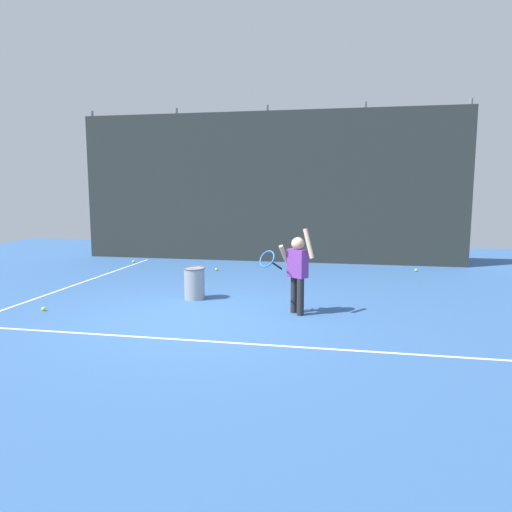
% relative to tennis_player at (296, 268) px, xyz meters
% --- Properties ---
extents(ground_plane, '(20.00, 20.00, 0.00)m').
position_rel_tennis_player_xyz_m(ground_plane, '(-1.42, -0.55, -0.73)').
color(ground_plane, '#335B93').
extents(court_line_baseline, '(9.00, 0.05, 0.00)m').
position_rel_tennis_player_xyz_m(court_line_baseline, '(-1.42, -1.59, -0.72)').
color(court_line_baseline, white).
rests_on(court_line_baseline, ground).
extents(court_line_sideline, '(0.05, 9.00, 0.00)m').
position_rel_tennis_player_xyz_m(court_line_sideline, '(-4.66, 0.45, -0.72)').
color(court_line_sideline, white).
rests_on(court_line_sideline, ground).
extents(back_fence_windscreen, '(10.20, 0.08, 3.92)m').
position_rel_tennis_player_xyz_m(back_fence_windscreen, '(-1.42, 5.31, 1.23)').
color(back_fence_windscreen, '#282D2B').
rests_on(back_fence_windscreen, ground).
extents(fence_post_0, '(0.09, 0.09, 4.07)m').
position_rel_tennis_player_xyz_m(fence_post_0, '(-6.37, 5.37, 1.31)').
color(fence_post_0, slate).
rests_on(fence_post_0, ground).
extents(fence_post_1, '(0.09, 0.09, 4.07)m').
position_rel_tennis_player_xyz_m(fence_post_1, '(-3.89, 5.37, 1.31)').
color(fence_post_1, slate).
rests_on(fence_post_1, ground).
extents(fence_post_2, '(0.09, 0.09, 4.07)m').
position_rel_tennis_player_xyz_m(fence_post_2, '(-1.42, 5.37, 1.31)').
color(fence_post_2, slate).
rests_on(fence_post_2, ground).
extents(fence_post_3, '(0.09, 0.09, 4.07)m').
position_rel_tennis_player_xyz_m(fence_post_3, '(1.06, 5.37, 1.31)').
color(fence_post_3, slate).
rests_on(fence_post_3, ground).
extents(fence_post_4, '(0.09, 0.09, 4.07)m').
position_rel_tennis_player_xyz_m(fence_post_4, '(3.53, 5.37, 1.31)').
color(fence_post_4, slate).
rests_on(fence_post_4, ground).
extents(tennis_player, '(0.89, 0.53, 1.35)m').
position_rel_tennis_player_xyz_m(tennis_player, '(0.00, 0.00, 0.00)').
color(tennis_player, '#232326').
rests_on(tennis_player, ground).
extents(ball_hopper, '(0.38, 0.38, 0.56)m').
position_rel_tennis_player_xyz_m(ball_hopper, '(-1.88, 0.68, -0.44)').
color(ball_hopper, gray).
rests_on(ball_hopper, ground).
extents(tennis_ball_0, '(0.07, 0.07, 0.07)m').
position_rel_tennis_player_xyz_m(tennis_ball_0, '(2.33, 4.41, -0.69)').
color(tennis_ball_0, '#CCE033').
rests_on(tennis_ball_0, ground).
extents(tennis_ball_1, '(0.07, 0.07, 0.07)m').
position_rel_tennis_player_xyz_m(tennis_ball_1, '(-4.79, 4.35, -0.69)').
color(tennis_ball_1, '#CCE033').
rests_on(tennis_ball_1, ground).
extents(tennis_ball_2, '(0.07, 0.07, 0.07)m').
position_rel_tennis_player_xyz_m(tennis_ball_2, '(-3.98, -0.61, -0.69)').
color(tennis_ball_2, '#CCE033').
rests_on(tennis_ball_2, ground).
extents(tennis_ball_3, '(0.07, 0.07, 0.07)m').
position_rel_tennis_player_xyz_m(tennis_ball_3, '(-2.32, 3.61, -0.69)').
color(tennis_ball_3, '#CCE033').
rests_on(tennis_ball_3, ground).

